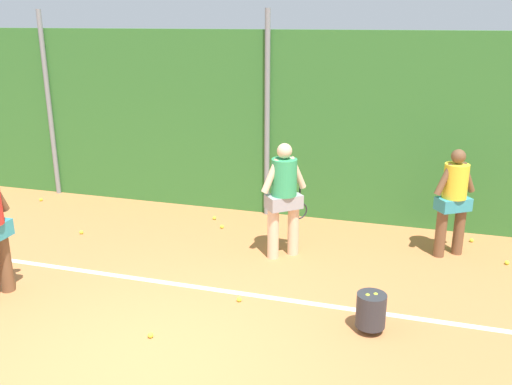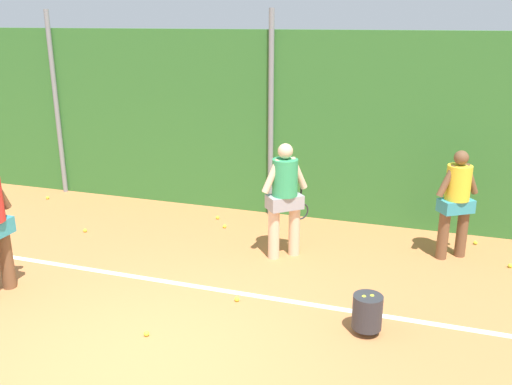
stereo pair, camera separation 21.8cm
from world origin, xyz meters
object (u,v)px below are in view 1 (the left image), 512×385
player_midcourt (284,194)px  tennis_ball_1 (41,200)px  player_backcourt_far (454,197)px  tennis_ball_0 (222,227)px  tennis_ball_5 (151,335)px  tennis_ball_6 (214,218)px  tennis_ball_3 (507,263)px  tennis_ball_2 (472,240)px  tennis_ball_4 (81,232)px  ball_hopper (371,310)px  tennis_ball_8 (239,299)px

player_midcourt → tennis_ball_1: (-5.51, 1.23, -1.00)m
player_backcourt_far → tennis_ball_0: (-3.89, 0.05, -0.95)m
tennis_ball_5 → tennis_ball_6: bearing=100.0°
tennis_ball_0 → tennis_ball_1: 4.18m
player_backcourt_far → tennis_ball_5: player_backcourt_far is taller
tennis_ball_1 → tennis_ball_3: bearing=-3.7°
tennis_ball_1 → player_backcourt_far: bearing=-3.2°
player_midcourt → tennis_ball_2: size_ratio=27.95×
tennis_ball_1 → tennis_ball_4: size_ratio=1.00×
tennis_ball_3 → tennis_ball_2: bearing=119.8°
player_backcourt_far → player_midcourt: bearing=163.4°
player_midcourt → tennis_ball_0: size_ratio=27.95×
ball_hopper → tennis_ball_3: (1.86, 2.54, -0.26)m
tennis_ball_1 → tennis_ball_5: 6.08m
player_backcourt_far → tennis_ball_0: bearing=145.3°
tennis_ball_0 → tennis_ball_2: size_ratio=1.00×
tennis_ball_1 → tennis_ball_4: bearing=-36.1°
tennis_ball_2 → tennis_ball_6: size_ratio=1.00×
tennis_ball_1 → tennis_ball_2: same height
tennis_ball_0 → tennis_ball_3: (4.76, -0.19, 0.00)m
player_midcourt → tennis_ball_3: (3.41, 0.65, -1.00)m
tennis_ball_3 → tennis_ball_1: bearing=176.3°
ball_hopper → tennis_ball_3: bearing=53.8°
tennis_ball_2 → tennis_ball_5: 5.75m
tennis_ball_1 → tennis_ball_3: same height
player_backcourt_far → tennis_ball_5: bearing=-168.2°
tennis_ball_8 → ball_hopper: bearing=-7.9°
tennis_ball_5 → tennis_ball_1: bearing=138.7°
player_backcourt_far → ball_hopper: size_ratio=3.40×
player_midcourt → tennis_ball_5: size_ratio=27.95×
player_backcourt_far → tennis_ball_5: 5.07m
player_midcourt → tennis_ball_2: 3.44m
tennis_ball_2 → tennis_ball_5: bearing=-132.6°
ball_hopper → tennis_ball_6: (-3.20, 3.12, -0.26)m
tennis_ball_0 → tennis_ball_4: size_ratio=1.00×
tennis_ball_6 → tennis_ball_0: bearing=-53.1°
tennis_ball_0 → tennis_ball_8: size_ratio=1.00×
tennis_ball_4 → tennis_ball_6: same height
tennis_ball_6 → tennis_ball_8: same height
tennis_ball_4 → ball_hopper: bearing=-18.7°
tennis_ball_2 → tennis_ball_4: (-6.60, -1.58, 0.00)m
player_midcourt → tennis_ball_8: 1.93m
tennis_ball_1 → tennis_ball_2: bearing=1.5°
player_midcourt → tennis_ball_0: (-1.35, 0.84, -1.00)m
tennis_ball_6 → player_midcourt: bearing=-36.8°
tennis_ball_2 → tennis_ball_5: same height
tennis_ball_3 → tennis_ball_4: (-7.06, -0.78, 0.00)m
tennis_ball_8 → tennis_ball_2: bearing=44.5°
ball_hopper → tennis_ball_1: ball_hopper is taller
player_midcourt → tennis_ball_4: bearing=141.1°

